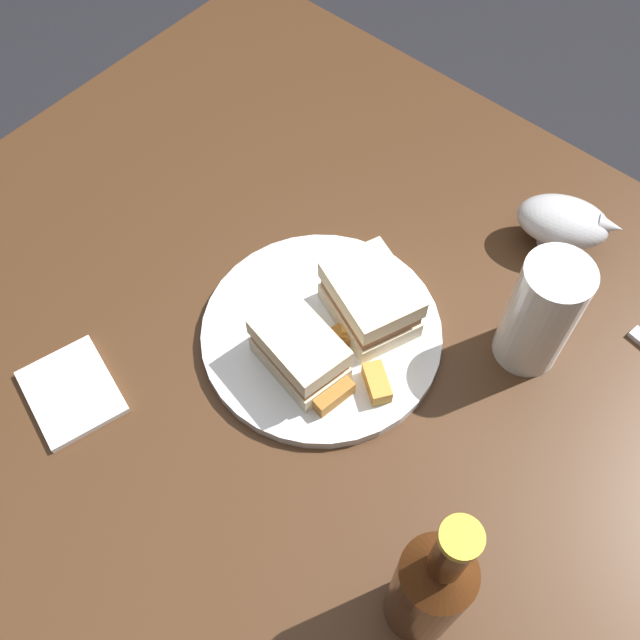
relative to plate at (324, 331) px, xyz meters
name	(u,v)px	position (x,y,z in m)	size (l,w,h in m)	color
ground_plane	(318,513)	(0.01, 0.00, -0.73)	(6.00, 6.00, 0.00)	black
dining_table	(317,447)	(0.01, 0.00, -0.37)	(1.07, 0.92, 0.72)	#422816
plate	(324,331)	(0.00, 0.00, 0.00)	(0.28, 0.28, 0.01)	white
sandwich_half_left	(300,351)	(-0.01, 0.05, 0.04)	(0.11, 0.08, 0.06)	beige
sandwich_half_right	(371,300)	(-0.03, -0.05, 0.04)	(0.13, 0.11, 0.07)	beige
potato_wedge_front	(355,327)	(-0.03, -0.02, 0.01)	(0.05, 0.02, 0.02)	#AD702D
potato_wedge_middle	(357,337)	(-0.04, -0.01, 0.02)	(0.04, 0.02, 0.02)	#AD702D
potato_wedge_back	(377,383)	(-0.09, 0.02, 0.02)	(0.04, 0.02, 0.02)	gold
potato_wedge_left_edge	(362,329)	(-0.04, -0.02, 0.02)	(0.05, 0.02, 0.02)	gold
potato_wedge_right_edge	(334,396)	(-0.07, 0.06, 0.02)	(0.05, 0.02, 0.02)	#AD702D
potato_wedge_stray	(362,324)	(-0.03, -0.03, 0.02)	(0.05, 0.02, 0.02)	gold
pint_glass	(539,319)	(-0.19, -0.14, 0.06)	(0.07, 0.07, 0.15)	white
gravy_boat	(564,222)	(-0.13, -0.29, 0.03)	(0.13, 0.11, 0.07)	#B7B7BC
cider_bottle	(430,587)	(-0.26, 0.17, 0.09)	(0.06, 0.06, 0.26)	#47230F
napkin	(72,392)	(0.16, 0.24, 0.00)	(0.11, 0.09, 0.01)	white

